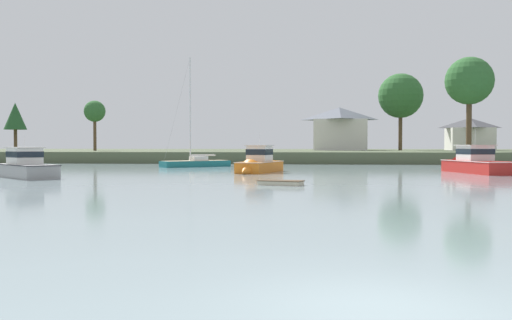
{
  "coord_description": "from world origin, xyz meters",
  "views": [
    {
      "loc": [
        -0.97,
        -8.98,
        2.51
      ],
      "look_at": [
        -4.26,
        21.41,
        1.67
      ],
      "focal_mm": 39.88,
      "sensor_mm": 36.0,
      "label": 1
    }
  ],
  "objects_px": {
    "sailboat_teal": "(196,165)",
    "cruiser_red": "(472,167)",
    "dinghy_cream": "(281,183)",
    "cruiser_orange": "(257,167)",
    "cruiser_grey": "(23,171)"
  },
  "relations": [
    {
      "from": "cruiser_orange",
      "to": "cruiser_grey",
      "type": "xyz_separation_m",
      "value": [
        -16.96,
        -9.02,
        -0.02
      ]
    },
    {
      "from": "cruiser_orange",
      "to": "cruiser_grey",
      "type": "relative_size",
      "value": 1.08
    },
    {
      "from": "dinghy_cream",
      "to": "cruiser_orange",
      "type": "bearing_deg",
      "value": 101.41
    },
    {
      "from": "dinghy_cream",
      "to": "cruiser_grey",
      "type": "xyz_separation_m",
      "value": [
        -20.02,
        6.11,
        0.41
      ]
    },
    {
      "from": "dinghy_cream",
      "to": "cruiser_orange",
      "type": "relative_size",
      "value": 0.39
    },
    {
      "from": "cruiser_red",
      "to": "cruiser_orange",
      "type": "xyz_separation_m",
      "value": [
        -19.04,
        -2.34,
        0.01
      ]
    },
    {
      "from": "cruiser_orange",
      "to": "dinghy_cream",
      "type": "bearing_deg",
      "value": -78.59
    },
    {
      "from": "dinghy_cream",
      "to": "cruiser_red",
      "type": "height_order",
      "value": "cruiser_red"
    },
    {
      "from": "dinghy_cream",
      "to": "cruiser_grey",
      "type": "distance_m",
      "value": 20.93
    },
    {
      "from": "cruiser_red",
      "to": "cruiser_grey",
      "type": "height_order",
      "value": "cruiser_red"
    },
    {
      "from": "dinghy_cream",
      "to": "cruiser_orange",
      "type": "distance_m",
      "value": 15.44
    },
    {
      "from": "dinghy_cream",
      "to": "sailboat_teal",
      "type": "distance_m",
      "value": 29.68
    },
    {
      "from": "dinghy_cream",
      "to": "sailboat_teal",
      "type": "bearing_deg",
      "value": 112.38
    },
    {
      "from": "sailboat_teal",
      "to": "cruiser_red",
      "type": "xyz_separation_m",
      "value": [
        27.28,
        -9.97,
        0.27
      ]
    },
    {
      "from": "sailboat_teal",
      "to": "cruiser_red",
      "type": "bearing_deg",
      "value": -20.08
    }
  ]
}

